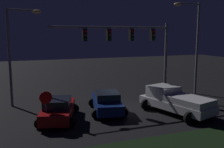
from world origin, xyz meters
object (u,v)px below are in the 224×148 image
at_px(street_lamp_left, 16,44).
at_px(street_lamp_right, 193,37).
at_px(car_sedan_far, 58,109).
at_px(car_sedan, 107,102).
at_px(stop_sign, 46,102).
at_px(pickup_truck, 174,99).
at_px(traffic_signal_gantry, 132,41).

height_order(street_lamp_left, street_lamp_right, street_lamp_right).
relative_size(car_sedan_far, street_lamp_left, 0.63).
xyz_separation_m(car_sedan, street_lamp_left, (-5.86, 4.03, 4.05)).
relative_size(car_sedan, stop_sign, 2.10).
relative_size(street_lamp_left, street_lamp_right, 0.90).
bearing_deg(street_lamp_left, stop_sign, -76.23).
distance_m(pickup_truck, traffic_signal_gantry, 6.27).
bearing_deg(car_sedan_far, stop_sign, 157.82).
distance_m(car_sedan_far, street_lamp_left, 6.58).
distance_m(pickup_truck, car_sedan, 4.80).
bearing_deg(car_sedan, stop_sign, 122.53).
bearing_deg(street_lamp_right, street_lamp_left, 174.45).
relative_size(pickup_truck, street_lamp_right, 0.69).
height_order(car_sedan, traffic_signal_gantry, traffic_signal_gantry).
bearing_deg(street_lamp_right, traffic_signal_gantry, 178.66).
distance_m(traffic_signal_gantry, street_lamp_left, 9.14).
bearing_deg(stop_sign, street_lamp_right, 17.27).
distance_m(car_sedan, stop_sign, 4.84).
bearing_deg(stop_sign, traffic_signal_gantry, 29.92).
bearing_deg(stop_sign, car_sedan, 20.73).
xyz_separation_m(car_sedan, street_lamp_right, (9.22, 2.57, 4.53)).
xyz_separation_m(street_lamp_left, street_lamp_right, (15.08, -1.47, 0.48)).
bearing_deg(car_sedan_far, traffic_signal_gantry, -46.49).
relative_size(car_sedan_far, stop_sign, 2.12).
height_order(traffic_signal_gantry, stop_sign, traffic_signal_gantry).
bearing_deg(traffic_signal_gantry, stop_sign, -150.08).
relative_size(traffic_signal_gantry, street_lamp_left, 1.37).
bearing_deg(car_sedan_far, street_lamp_right, -58.73).
xyz_separation_m(car_sedan_far, traffic_signal_gantry, (6.77, 3.34, 4.29)).
distance_m(car_sedan, car_sedan_far, 3.64).
relative_size(street_lamp_left, stop_sign, 3.37).
bearing_deg(street_lamp_left, street_lamp_right, -5.55).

